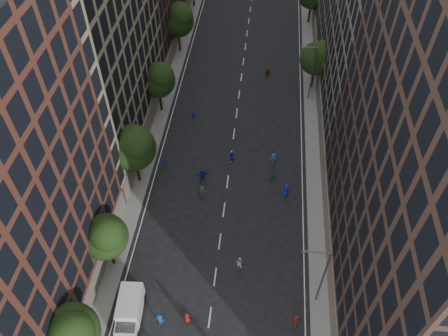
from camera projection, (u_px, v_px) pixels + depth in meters
name	position (u px, v px, depth m)	size (l,w,h in m)	color
ground	(236.00, 115.00, 64.45)	(240.00, 240.00, 0.00)	black
sidewalk_left	(166.00, 79.00, 70.27)	(4.00, 105.00, 0.15)	slate
sidewalk_right	(316.00, 89.00, 68.57)	(4.00, 105.00, 0.15)	slate
bldg_left_b	(70.00, 19.00, 49.88)	(14.00, 26.00, 34.00)	#92805F
bldg_right_b	(396.00, 2.00, 53.60)	(14.00, 28.00, 33.00)	#6C6359
tree_left_0	(70.00, 333.00, 36.59)	(5.20, 5.20, 8.83)	black
tree_left_1	(105.00, 236.00, 43.60)	(4.80, 4.80, 8.21)	black
tree_left_2	(134.00, 146.00, 51.03)	(5.60, 5.60, 9.45)	black
tree_left_3	(159.00, 79.00, 60.83)	(5.00, 5.00, 8.58)	black
tree_left_4	(179.00, 19.00, 71.34)	(5.40, 5.40, 9.08)	black
tree_right_a	(318.00, 57.00, 64.75)	(5.00, 5.00, 8.39)	black
streetlamp_near	(321.00, 275.00, 41.13)	(2.64, 0.22, 9.06)	#595B60
streetlamp_far	(311.00, 71.00, 63.25)	(2.64, 0.22, 9.06)	#595B60
cargo_van	(130.00, 310.00, 42.74)	(2.65, 5.10, 2.64)	white
skater_3	(160.00, 320.00, 42.69)	(1.02, 0.59, 1.58)	#13489B
skater_4	(127.00, 300.00, 44.07)	(0.94, 0.39, 1.60)	#1626B5
skater_6	(187.00, 318.00, 42.86)	(0.74, 0.48, 1.52)	maroon
skater_7	(296.00, 320.00, 42.69)	(0.58, 0.38, 1.60)	maroon
skater_8	(239.00, 262.00, 46.92)	(0.81, 0.63, 1.66)	silver
skater_9	(202.00, 191.00, 53.65)	(1.03, 0.59, 1.60)	#424348
skater_10	(273.00, 179.00, 54.94)	(0.94, 0.39, 1.60)	#1A5936
skater_11	(202.00, 176.00, 55.21)	(1.71, 0.54, 1.84)	navy
skater_12	(286.00, 190.00, 53.59)	(0.89, 0.58, 1.82)	#1622B4
skater_13	(164.00, 162.00, 56.90)	(0.59, 0.38, 1.61)	#121E98
skater_14	(231.00, 157.00, 57.60)	(0.76, 0.59, 1.56)	#1615AD
skater_15	(274.00, 159.00, 57.24)	(1.12, 0.64, 1.73)	#144FA8
skater_16	(194.00, 114.00, 63.39)	(0.91, 0.38, 1.55)	#1642B9
skater_17	(268.00, 73.00, 70.25)	(1.40, 0.45, 1.51)	maroon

